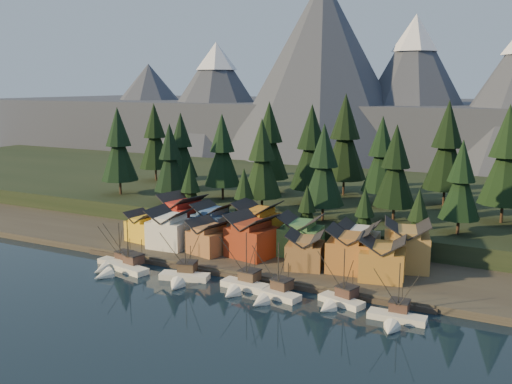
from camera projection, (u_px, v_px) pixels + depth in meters
The scene contains 45 objects.
ground at pixel (198, 304), 104.55m from camera, with size 500.00×500.00×0.00m, color black.
shore_strip at pixel (287, 246), 139.37m from camera, with size 400.00×50.00×1.50m, color #352F27.
hillside at pixel (351, 200), 182.65m from camera, with size 420.00×100.00×6.00m, color black.
dock at pixel (241, 275), 118.88m from camera, with size 80.00×4.00×1.00m, color #493E34.
mountain_ridge at pixel (420, 111), 288.25m from camera, with size 560.00×190.00×90.00m.
boat_0 at pixel (114, 258), 125.26m from camera, with size 10.39×11.23×10.70m.
boat_1 at pixel (121, 262), 121.54m from camera, with size 12.07×12.76×12.29m.
boat_2 at pixel (183, 270), 115.98m from camera, with size 10.91×11.45×12.33m.
boat_3 at pixel (242, 278), 111.00m from camera, with size 10.03×10.79×12.48m.
boat_4 at pixel (273, 287), 106.47m from camera, with size 10.41×10.95×11.83m.
boat_5 at pixel (339, 293), 103.18m from camera, with size 9.35×9.96×11.59m.
boat_6 at pixel (396, 311), 95.76m from camera, with size 10.14×11.00×11.15m.
house_front_0 at pixel (144, 225), 140.62m from camera, with size 8.15×7.81×7.24m.
house_front_1 at pixel (170, 227), 134.65m from camera, with size 9.37×9.04×9.24m.
house_front_2 at pixel (209, 236), 130.08m from camera, with size 9.49×9.54×7.69m.
house_front_3 at pixel (252, 234), 127.31m from camera, with size 11.00×10.64×9.64m.
house_front_4 at pixel (305, 249), 119.65m from camera, with size 9.08×9.52×7.62m.
house_front_5 at pixel (350, 248), 117.34m from camera, with size 9.80×9.11×9.24m.
house_front_6 at pixel (383, 257), 112.46m from camera, with size 9.90×9.52×8.59m.
house_back_0 at pixel (183, 214), 145.36m from camera, with size 11.49×11.20×10.58m.
house_back_1 at pixel (213, 221), 140.64m from camera, with size 8.83×8.93×9.31m.
house_back_2 at pixel (257, 222), 136.47m from camera, with size 10.02×9.22×10.52m.
house_back_3 at pixel (301, 234), 128.50m from camera, with size 9.84×8.93×9.28m.
house_back_4 at pixel (359, 241), 124.05m from camera, with size 8.71×8.42×8.76m.
house_back_5 at pixel (407, 244), 118.50m from camera, with size 11.11×11.19×10.24m.
tree_hill_0 at pixel (119, 147), 173.94m from camera, with size 11.54×11.54×26.88m.
tree_hill_1 at pixel (181, 148), 182.76m from camera, with size 10.64×10.64×24.79m.
tree_hill_2 at pixel (170, 160), 160.98m from camera, with size 9.85×9.85×22.94m.
tree_hill_3 at pixel (222, 153), 166.74m from camera, with size 10.86×10.86×25.31m.
tree_hill_4 at pixel (269, 143), 175.93m from camera, with size 12.25×12.25×28.55m.
tree_hill_5 at pixel (262, 161), 149.97m from camera, with size 10.71×10.71×24.96m.
tree_hill_6 at pixel (312, 150), 159.15m from camera, with size 12.13×12.13×28.25m.
tree_hill_7 at pixel (324, 168), 140.21m from camera, with size 10.43×10.43×24.31m.
tree_hill_8 at pixel (382, 157), 157.51m from camera, with size 10.80×10.80×25.15m.
tree_hill_9 at pixel (395, 169), 139.16m from camera, with size 10.38×10.38×24.17m.
tree_hill_10 at pixel (447, 149), 156.89m from camera, with size 12.63×12.63×29.41m.
tree_hill_11 at pixel (461, 183), 127.88m from camera, with size 9.28×9.28×21.61m.
tree_hill_12 at pixel (506, 159), 137.51m from camera, with size 12.48×12.48×29.08m.
tree_hill_15 at pixel (345, 140), 171.93m from camera, with size 13.30×13.30×30.99m.
tree_hill_16 at pixel (155, 138), 199.33m from camera, with size 11.67×11.67×27.18m.
tree_shore_0 at pixel (191, 193), 149.92m from camera, with size 7.85×7.85×18.29m.
tree_shore_1 at pixel (244, 200), 142.81m from camera, with size 7.58×7.58×17.65m.
tree_shore_2 at pixel (307, 212), 135.48m from camera, with size 6.36×6.36×14.81m.
tree_shore_3 at pixel (364, 217), 129.13m from camera, with size 6.63×6.63×15.44m.
tree_shore_4 at pixel (418, 221), 123.69m from camera, with size 6.90×6.90×16.08m.
Camera 1 is at (54.56, -83.14, 39.66)m, focal length 40.00 mm.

